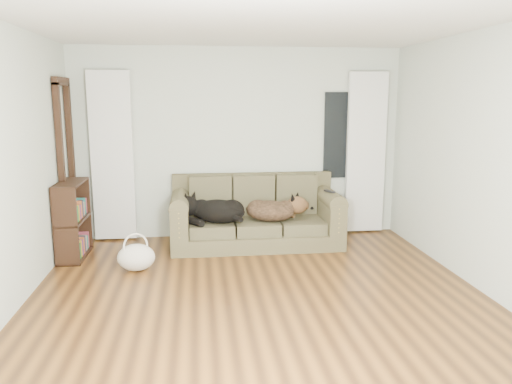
{
  "coord_description": "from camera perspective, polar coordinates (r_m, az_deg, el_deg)",
  "views": [
    {
      "loc": [
        -0.58,
        -4.38,
        1.94
      ],
      "look_at": [
        0.14,
        1.6,
        0.78
      ],
      "focal_mm": 35.0,
      "sensor_mm": 36.0,
      "label": 1
    }
  ],
  "objects": [
    {
      "name": "window_pane",
      "position": [
        7.16,
        9.72,
        6.39
      ],
      "size": [
        0.5,
        0.03,
        1.2
      ],
      "primitive_type": "cube",
      "color": "black",
      "rests_on": "wall_back"
    },
    {
      "name": "bookshelf",
      "position": [
        6.44,
        -20.21,
        -2.72
      ],
      "size": [
        0.36,
        0.77,
        0.94
      ],
      "primitive_type": "cube",
      "rotation": [
        0.0,
        0.0,
        0.11
      ],
      "color": "black",
      "rests_on": "floor"
    },
    {
      "name": "dog_black_lab",
      "position": [
        6.42,
        -4.71,
        -2.3
      ],
      "size": [
        0.85,
        0.76,
        0.3
      ],
      "primitive_type": "ellipsoid",
      "rotation": [
        0.0,
        0.0,
        -0.46
      ],
      "color": "black",
      "rests_on": "sofa"
    },
    {
      "name": "tv_remote",
      "position": [
        6.53,
        8.4,
        0.08
      ],
      "size": [
        0.13,
        0.2,
        0.02
      ],
      "primitive_type": "cube",
      "rotation": [
        0.0,
        0.0,
        0.4
      ],
      "color": "black",
      "rests_on": "sofa"
    },
    {
      "name": "sofa",
      "position": [
        6.57,
        -0.01,
        -2.23
      ],
      "size": [
        2.2,
        0.95,
        0.9
      ],
      "primitive_type": "cube",
      "color": "#474230",
      "rests_on": "floor"
    },
    {
      "name": "wall_back",
      "position": [
        6.93,
        -2.0,
        5.57
      ],
      "size": [
        4.5,
        0.04,
        2.6
      ],
      "primitive_type": "cube",
      "color": "beige",
      "rests_on": "ground"
    },
    {
      "name": "curtain_left",
      "position": [
        6.94,
        -16.11,
        3.91
      ],
      "size": [
        0.55,
        0.08,
        2.25
      ],
      "primitive_type": "cube",
      "color": "white",
      "rests_on": "ground"
    },
    {
      "name": "floor",
      "position": [
        4.82,
        0.66,
        -12.83
      ],
      "size": [
        5.0,
        5.0,
        0.0
      ],
      "primitive_type": "plane",
      "color": "#3C2310",
      "rests_on": "ground"
    },
    {
      "name": "ceiling",
      "position": [
        4.47,
        0.74,
        19.38
      ],
      "size": [
        5.0,
        5.0,
        0.0
      ],
      "primitive_type": "plane",
      "color": "white",
      "rests_on": "ground"
    },
    {
      "name": "curtain_right",
      "position": [
        7.24,
        12.44,
        4.36
      ],
      "size": [
        0.55,
        0.08,
        2.25
      ],
      "primitive_type": "cube",
      "color": "white",
      "rests_on": "ground"
    },
    {
      "name": "dog_shepherd",
      "position": [
        6.49,
        2.01,
        -2.05
      ],
      "size": [
        0.78,
        0.67,
        0.29
      ],
      "primitive_type": "ellipsoid",
      "rotation": [
        0.0,
        0.0,
        2.78
      ],
      "color": "black",
      "rests_on": "sofa"
    },
    {
      "name": "door_casing",
      "position": [
        6.69,
        -20.79,
        2.52
      ],
      "size": [
        0.07,
        0.6,
        2.1
      ],
      "primitive_type": "cube",
      "color": "black",
      "rests_on": "ground"
    },
    {
      "name": "tote_bag",
      "position": [
        5.83,
        -13.54,
        -7.22
      ],
      "size": [
        0.46,
        0.37,
        0.31
      ],
      "primitive_type": "ellipsoid",
      "rotation": [
        0.0,
        0.0,
        0.12
      ],
      "color": "silver",
      "rests_on": "floor"
    },
    {
      "name": "wall_right",
      "position": [
        5.25,
        25.87,
        2.79
      ],
      "size": [
        0.04,
        5.0,
        2.6
      ],
      "primitive_type": "cube",
      "color": "beige",
      "rests_on": "ground"
    }
  ]
}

